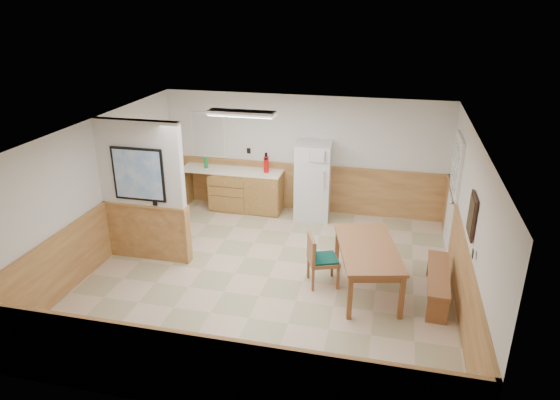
% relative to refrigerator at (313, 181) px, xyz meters
% --- Properties ---
extents(ground, '(6.00, 6.00, 0.00)m').
position_rel_refrigerator_xyz_m(ground, '(-0.28, -2.63, -0.80)').
color(ground, beige).
rests_on(ground, ground).
extents(ceiling, '(6.00, 6.00, 0.02)m').
position_rel_refrigerator_xyz_m(ceiling, '(-0.28, -2.63, 1.70)').
color(ceiling, white).
rests_on(ceiling, back_wall).
extents(back_wall, '(6.00, 0.02, 2.50)m').
position_rel_refrigerator_xyz_m(back_wall, '(-0.28, 0.37, 0.45)').
color(back_wall, silver).
rests_on(back_wall, ground).
extents(right_wall, '(0.02, 6.00, 2.50)m').
position_rel_refrigerator_xyz_m(right_wall, '(2.72, -2.63, 0.45)').
color(right_wall, silver).
rests_on(right_wall, ground).
extents(left_wall, '(0.02, 6.00, 2.50)m').
position_rel_refrigerator_xyz_m(left_wall, '(-3.28, -2.63, 0.45)').
color(left_wall, silver).
rests_on(left_wall, ground).
extents(wainscot_back, '(6.00, 0.04, 1.00)m').
position_rel_refrigerator_xyz_m(wainscot_back, '(-0.28, 0.35, -0.30)').
color(wainscot_back, tan).
rests_on(wainscot_back, ground).
extents(wainscot_right, '(0.04, 6.00, 1.00)m').
position_rel_refrigerator_xyz_m(wainscot_right, '(2.70, -2.63, -0.30)').
color(wainscot_right, tan).
rests_on(wainscot_right, ground).
extents(wainscot_left, '(0.04, 6.00, 1.00)m').
position_rel_refrigerator_xyz_m(wainscot_left, '(-3.26, -2.63, -0.30)').
color(wainscot_left, tan).
rests_on(wainscot_left, ground).
extents(partition_wall, '(1.50, 0.20, 2.50)m').
position_rel_refrigerator_xyz_m(partition_wall, '(-2.53, -2.43, 0.43)').
color(partition_wall, silver).
rests_on(partition_wall, ground).
extents(kitchen_counter, '(2.20, 0.61, 1.00)m').
position_rel_refrigerator_xyz_m(kitchen_counter, '(-1.49, 0.05, -0.34)').
color(kitchen_counter, '#B1823F').
rests_on(kitchen_counter, ground).
extents(exterior_door, '(0.07, 1.02, 2.15)m').
position_rel_refrigerator_xyz_m(exterior_door, '(2.68, -0.73, 0.25)').
color(exterior_door, white).
rests_on(exterior_door, ground).
extents(kitchen_window, '(0.80, 0.04, 1.00)m').
position_rel_refrigerator_xyz_m(kitchen_window, '(-2.38, 0.35, 0.75)').
color(kitchen_window, white).
rests_on(kitchen_window, back_wall).
extents(wall_painting, '(0.04, 0.50, 0.60)m').
position_rel_refrigerator_xyz_m(wall_painting, '(2.68, -2.93, 0.75)').
color(wall_painting, '#311D13').
rests_on(wall_painting, right_wall).
extents(fluorescent_fixture, '(1.20, 0.30, 0.09)m').
position_rel_refrigerator_xyz_m(fluorescent_fixture, '(-1.08, -1.33, 1.64)').
color(fluorescent_fixture, white).
rests_on(fluorescent_fixture, ceiling).
extents(refrigerator, '(0.76, 0.75, 1.61)m').
position_rel_refrigerator_xyz_m(refrigerator, '(0.00, 0.00, 0.00)').
color(refrigerator, silver).
rests_on(refrigerator, ground).
extents(dining_table, '(1.24, 1.88, 0.75)m').
position_rel_refrigerator_xyz_m(dining_table, '(1.31, -2.61, -0.15)').
color(dining_table, brown).
rests_on(dining_table, ground).
extents(dining_bench, '(0.39, 1.46, 0.45)m').
position_rel_refrigerator_xyz_m(dining_bench, '(2.39, -2.63, -0.47)').
color(dining_bench, brown).
rests_on(dining_bench, ground).
extents(dining_chair, '(0.76, 0.63, 0.85)m').
position_rel_refrigerator_xyz_m(dining_chair, '(0.53, -2.64, -0.31)').
color(dining_chair, brown).
rests_on(dining_chair, ground).
extents(fire_extinguisher, '(0.12, 0.12, 0.43)m').
position_rel_refrigerator_xyz_m(fire_extinguisher, '(-1.01, 0.04, 0.28)').
color(fire_extinguisher, red).
rests_on(fire_extinguisher, kitchen_counter).
extents(soap_bottle, '(0.08, 0.08, 0.24)m').
position_rel_refrigerator_xyz_m(soap_bottle, '(-2.36, 0.04, 0.22)').
color(soap_bottle, '#178239').
rests_on(soap_bottle, kitchen_counter).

